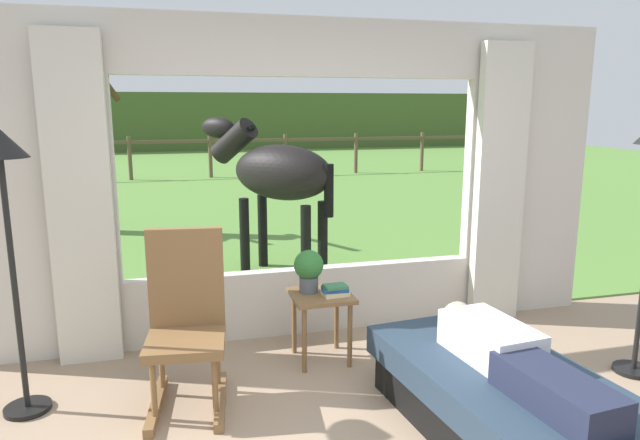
# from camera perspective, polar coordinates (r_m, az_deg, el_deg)

# --- Properties ---
(back_wall_with_window) EXTENTS (5.20, 0.12, 2.55)m
(back_wall_with_window) POSITION_cam_1_polar(r_m,az_deg,el_deg) (4.62, -1.47, 3.51)
(back_wall_with_window) COLOR beige
(back_wall_with_window) RESTS_ON ground_plane
(curtain_panel_left) EXTENTS (0.44, 0.10, 2.40)m
(curtain_panel_left) POSITION_cam_1_polar(r_m,az_deg,el_deg) (4.41, -22.88, 1.59)
(curtain_panel_left) COLOR beige
(curtain_panel_left) RESTS_ON ground_plane
(curtain_panel_right) EXTENTS (0.44, 0.10, 2.40)m
(curtain_panel_right) POSITION_cam_1_polar(r_m,az_deg,el_deg) (5.17, 17.50, 3.27)
(curtain_panel_right) COLOR beige
(curtain_panel_right) RESTS_ON ground_plane
(outdoor_pasture_lawn) EXTENTS (36.00, 21.68, 0.02)m
(outdoor_pasture_lawn) POSITION_cam_1_polar(r_m,az_deg,el_deg) (15.51, -10.89, 4.27)
(outdoor_pasture_lawn) COLOR #568438
(outdoor_pasture_lawn) RESTS_ON ground_plane
(distant_hill_ridge) EXTENTS (36.00, 2.00, 2.40)m
(distant_hill_ridge) POSITION_cam_1_polar(r_m,az_deg,el_deg) (25.23, -12.67, 9.59)
(distant_hill_ridge) COLOR #435929
(distant_hill_ridge) RESTS_ON ground_plane
(recliner_sofa) EXTENTS (1.07, 1.78, 0.42)m
(recliner_sofa) POSITION_cam_1_polar(r_m,az_deg,el_deg) (3.58, 17.64, -16.87)
(recliner_sofa) COLOR black
(recliner_sofa) RESTS_ON ground_plane
(reclining_person) EXTENTS (0.40, 1.44, 0.22)m
(reclining_person) POSITION_cam_1_polar(r_m,az_deg,el_deg) (3.42, 18.41, -12.72)
(reclining_person) COLOR silver
(reclining_person) RESTS_ON recliner_sofa
(rocking_chair) EXTENTS (0.54, 0.73, 1.12)m
(rocking_chair) POSITION_cam_1_polar(r_m,az_deg,el_deg) (3.77, -13.22, -9.71)
(rocking_chair) COLOR brown
(rocking_chair) RESTS_ON ground_plane
(side_table) EXTENTS (0.44, 0.44, 0.52)m
(side_table) POSITION_cam_1_polar(r_m,az_deg,el_deg) (4.27, 0.13, -8.57)
(side_table) COLOR brown
(side_table) RESTS_ON ground_plane
(potted_plant) EXTENTS (0.22, 0.22, 0.32)m
(potted_plant) POSITION_cam_1_polar(r_m,az_deg,el_deg) (4.22, -1.14, -4.86)
(potted_plant) COLOR #4C5156
(potted_plant) RESTS_ON side_table
(book_stack) EXTENTS (0.20, 0.16, 0.08)m
(book_stack) POSITION_cam_1_polar(r_m,az_deg,el_deg) (4.19, 1.52, -7.04)
(book_stack) COLOR beige
(book_stack) RESTS_ON side_table
(floor_lamp_left) EXTENTS (0.32, 0.32, 1.77)m
(floor_lamp_left) POSITION_cam_1_polar(r_m,az_deg,el_deg) (3.79, -29.10, 3.02)
(floor_lamp_left) COLOR black
(floor_lamp_left) RESTS_ON ground_plane
(horse) EXTENTS (1.47, 1.58, 1.73)m
(horse) POSITION_cam_1_polar(r_m,az_deg,el_deg) (6.25, -4.42, 4.68)
(horse) COLOR black
(horse) RESTS_ON outdoor_pasture_lawn
(pasture_tree) EXTENTS (1.51, 1.32, 3.06)m
(pasture_tree) POSITION_cam_1_polar(r_m,az_deg,el_deg) (9.09, -23.52, 7.05)
(pasture_tree) COLOR #4C3823
(pasture_tree) RESTS_ON outdoor_pasture_lawn
(pasture_fence_line) EXTENTS (16.10, 0.10, 1.10)m
(pasture_fence_line) POSITION_cam_1_polar(r_m,az_deg,el_deg) (15.21, -10.94, 6.91)
(pasture_fence_line) COLOR brown
(pasture_fence_line) RESTS_ON outdoor_pasture_lawn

